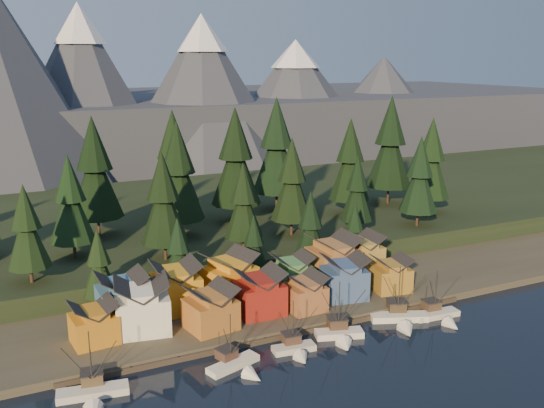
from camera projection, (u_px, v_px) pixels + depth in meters
name	position (u px, v px, depth m)	size (l,w,h in m)	color
ground	(327.00, 376.00, 97.13)	(500.00, 500.00, 0.00)	black
shore_strip	(233.00, 288.00, 131.99)	(400.00, 50.00, 1.50)	#3D392C
hillside	(168.00, 223.00, 175.26)	(420.00, 100.00, 6.00)	black
dock	(281.00, 332.00, 111.47)	(80.00, 4.00, 1.00)	#433930
mountain_ridge	(81.00, 110.00, 276.27)	(560.00, 190.00, 90.00)	#414454
boat_0	(92.00, 387.00, 90.06)	(11.20, 11.94, 11.43)	beige
boat_2	(237.00, 359.00, 98.81)	(10.04, 10.45, 10.32)	white
boat_3	(296.00, 342.00, 104.25)	(7.98, 8.53, 10.25)	beige
boat_4	(341.00, 327.00, 109.39)	(9.50, 10.12, 11.71)	white
boat_5	(401.00, 312.00, 116.10)	(11.66, 12.06, 11.98)	silver
boat_6	(440.00, 310.00, 117.74)	(9.87, 10.63, 10.68)	silver
house_front_0	(94.00, 321.00, 104.53)	(8.13, 7.77, 7.46)	#C07A1B
house_front_1	(142.00, 304.00, 108.69)	(10.87, 10.56, 9.78)	white
house_front_2	(210.00, 306.00, 109.97)	(9.53, 9.58, 8.07)	#A5662A
house_front_3	(259.00, 291.00, 116.30)	(8.84, 8.45, 8.81)	maroon
house_front_4	(305.00, 291.00, 118.39)	(7.26, 7.79, 7.16)	#9B6037
house_front_5	(344.00, 276.00, 123.95)	(9.77, 9.17, 8.89)	#375283
house_front_6	(391.00, 273.00, 128.07)	(8.45, 8.12, 7.38)	olive
house_back_0	(122.00, 296.00, 112.57)	(8.89, 8.55, 9.53)	#3A678B
house_back_1	(176.00, 285.00, 117.54)	(9.05, 9.15, 9.87)	orange
house_back_2	(229.00, 275.00, 122.58)	(11.30, 10.75, 10.03)	orange
house_back_3	(292.00, 272.00, 127.20)	(8.40, 7.56, 8.19)	#48854A
house_back_4	(333.00, 258.00, 132.23)	(9.89, 9.50, 10.62)	#9D6837
house_back_5	(361.00, 253.00, 137.34)	(8.65, 8.76, 9.46)	#A8873B
tree_hill_2	(27.00, 229.00, 118.36)	(8.64, 8.64, 20.14)	#332319
tree_hill_3	(71.00, 202.00, 132.63)	(10.09, 10.09, 23.49)	#332319
tree_hill_4	(95.00, 171.00, 148.25)	(12.95, 12.95, 30.18)	#332319
tree_hill_5	(163.00, 201.00, 131.28)	(10.50, 10.50, 24.45)	#332319
tree_hill_6	(178.00, 175.00, 147.16)	(12.51, 12.51, 29.15)	#332319
tree_hill_7	(243.00, 203.00, 137.54)	(8.97, 8.97, 20.89)	#332319
tree_hill_8	(236.00, 160.00, 160.57)	(13.40, 13.40, 31.22)	#332319
tree_hill_9	(292.00, 182.00, 149.87)	(10.63, 10.63, 24.77)	#332319
tree_hill_10	(277.00, 149.00, 174.07)	(14.11, 14.11, 32.87)	#332319
tree_hill_11	(357.00, 191.00, 152.83)	(8.57, 8.57, 19.96)	#332319
tree_hill_12	(350.00, 162.00, 169.22)	(11.78, 11.78, 27.44)	#332319
tree_hill_13	(420.00, 177.00, 158.09)	(10.31, 10.31, 24.01)	#332319
tree_hill_14	(390.00, 145.00, 181.33)	(14.03, 14.03, 32.69)	#332319
tree_hill_15	(174.00, 160.00, 163.59)	(12.99, 12.99, 30.25)	#332319
tree_hill_17	(431.00, 161.00, 171.44)	(11.75, 11.75, 27.37)	#332319
tree_shore_0	(99.00, 265.00, 117.96)	(7.00, 7.00, 16.31)	#332319
tree_shore_1	(178.00, 253.00, 124.62)	(7.15, 7.15, 16.66)	#332319
tree_shore_2	(254.00, 245.00, 131.92)	(6.55, 6.55, 15.25)	#332319
tree_shore_3	(310.00, 228.00, 137.27)	(8.25, 8.25, 19.21)	#332319
tree_shore_4	(354.00, 231.00, 142.85)	(6.47, 6.47, 15.07)	#332319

